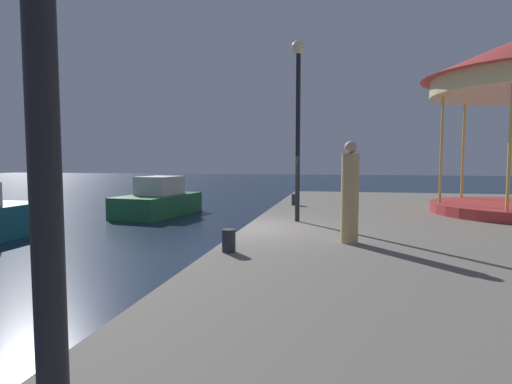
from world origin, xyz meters
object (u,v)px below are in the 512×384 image
(bollard_center, at_px, (295,200))
(person_by_the_water, at_px, (350,195))
(motorboat_green, at_px, (158,201))
(bollard_north, at_px, (229,241))
(lamp_post_mid_promenade, at_px, (298,100))

(bollard_center, relative_size, person_by_the_water, 0.20)
(motorboat_green, xyz_separation_m, bollard_north, (5.89, -9.95, 0.36))
(lamp_post_mid_promenade, relative_size, bollard_north, 11.68)
(motorboat_green, relative_size, bollard_center, 11.14)
(person_by_the_water, bearing_deg, motorboat_green, 132.56)
(lamp_post_mid_promenade, height_order, bollard_center, lamp_post_mid_promenade)
(motorboat_green, relative_size, bollard_north, 11.14)
(bollard_center, bearing_deg, person_by_the_water, -75.01)
(bollard_north, bearing_deg, lamp_post_mid_promenade, 78.16)
(bollard_center, distance_m, bollard_north, 7.79)
(person_by_the_water, bearing_deg, bollard_north, -149.11)
(bollard_center, height_order, person_by_the_water, person_by_the_water)
(motorboat_green, xyz_separation_m, person_by_the_water, (7.98, -8.69, 1.10))
(lamp_post_mid_promenade, bearing_deg, bollard_north, -101.84)
(motorboat_green, relative_size, lamp_post_mid_promenade, 0.95)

